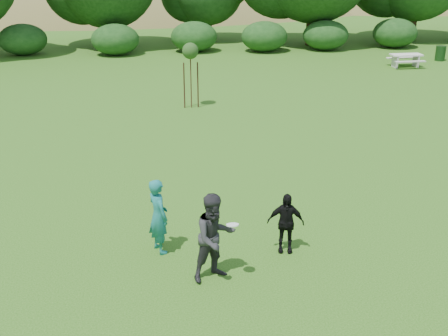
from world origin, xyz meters
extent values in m
plane|color=#19470C|center=(0.00, 0.00, 0.00)|extent=(120.00, 120.00, 0.00)
imported|color=#176967|center=(-1.89, 0.72, 0.92)|extent=(0.67, 0.79, 1.84)
imported|color=#2A292C|center=(-0.74, -0.62, 1.00)|extent=(1.18, 1.06, 1.99)
imported|color=black|center=(1.05, 0.28, 0.74)|extent=(0.93, 0.54, 1.48)
cylinder|color=#143312|center=(16.23, 21.25, 0.45)|extent=(0.60, 0.60, 0.90)
cylinder|color=white|center=(-0.39, -0.79, 1.36)|extent=(0.27, 0.27, 0.08)
cylinder|color=#3F2218|center=(0.04, 13.01, 1.25)|extent=(0.05, 0.05, 2.50)
sphere|color=#264719|center=(0.04, 13.01, 2.50)|extent=(0.70, 0.70, 0.70)
cylinder|color=#351C14|center=(-0.26, 13.01, 1.00)|extent=(0.06, 0.06, 2.00)
cylinder|color=#351D14|center=(0.34, 13.01, 1.00)|extent=(0.06, 0.06, 2.00)
cube|color=beige|center=(13.25, 19.74, 0.72)|extent=(1.80, 0.75, 0.08)
cube|color=#B4B0A8|center=(12.60, 19.74, 0.34)|extent=(0.10, 0.70, 0.68)
cube|color=#BBB7AF|center=(13.90, 19.74, 0.34)|extent=(0.10, 0.70, 0.68)
cube|color=#B3B0A6|center=(13.25, 19.14, 0.44)|extent=(1.80, 0.28, 0.06)
cube|color=silver|center=(13.25, 20.34, 0.44)|extent=(1.80, 0.28, 0.06)
ellipsoid|color=olive|center=(20.00, 72.00, -14.30)|extent=(100.00, 64.00, 52.00)
ellipsoid|color=olive|center=(-5.00, 58.00, -7.70)|extent=(80.00, 50.00, 28.00)
ellipsoid|color=olive|center=(30.00, 60.00, -6.60)|extent=(60.00, 44.00, 24.00)
cylinder|color=#3A2616|center=(-4.00, 29.00, 1.40)|extent=(0.68, 0.68, 2.80)
cylinder|color=#3A2616|center=(3.00, 31.00, 1.14)|extent=(0.60, 0.60, 2.27)
cylinder|color=#3A2616|center=(10.00, 28.00, 1.66)|extent=(0.76, 0.76, 3.32)
cylinder|color=#3A2616|center=(18.00, 29.00, 1.49)|extent=(0.71, 0.71, 2.97)
camera|label=1|loc=(-2.11, -11.04, 6.85)|focal=45.00mm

